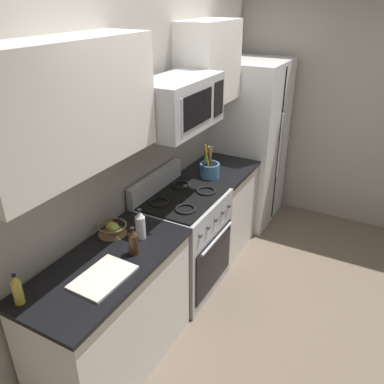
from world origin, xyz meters
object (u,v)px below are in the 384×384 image
(refrigerator, at_px, (250,143))
(utensil_crock, at_px, (210,169))
(microwave, at_px, (179,103))
(bottle_soy, at_px, (133,242))
(cutting_board, at_px, (103,277))
(bottle_oil, at_px, (17,290))
(bottle_vinegar, at_px, (140,225))
(range_oven, at_px, (183,242))
(fruit_basket, at_px, (112,228))

(refrigerator, relative_size, utensil_crock, 5.65)
(microwave, xyz_separation_m, bottle_soy, (-0.84, -0.13, -0.72))
(cutting_board, bearing_deg, bottle_soy, -2.70)
(bottle_oil, bearing_deg, refrigerator, -3.74)
(cutting_board, height_order, bottle_soy, bottle_soy)
(bottle_vinegar, bearing_deg, range_oven, 2.72)
(cutting_board, bearing_deg, microwave, 5.66)
(refrigerator, distance_m, bottle_oil, 3.07)
(refrigerator, xyz_separation_m, bottle_vinegar, (-2.19, -0.01, 0.09))
(refrigerator, xyz_separation_m, utensil_crock, (-1.02, 0.02, 0.06))
(cutting_board, xyz_separation_m, bottle_soy, (0.30, -0.01, 0.08))
(microwave, bearing_deg, utensil_crock, -2.87)
(utensil_crock, bearing_deg, bottle_soy, -175.70)
(utensil_crock, distance_m, fruit_basket, 1.24)
(refrigerator, bearing_deg, fruit_basket, 175.13)
(range_oven, bearing_deg, bottle_vinegar, -177.28)
(range_oven, bearing_deg, bottle_soy, -173.11)
(bottle_vinegar, bearing_deg, utensil_crock, 1.54)
(refrigerator, xyz_separation_m, cutting_board, (-2.68, -0.07, -0.00))
(bottle_oil, bearing_deg, cutting_board, -34.85)
(fruit_basket, height_order, cutting_board, fruit_basket)
(refrigerator, bearing_deg, cutting_board, -178.50)
(range_oven, relative_size, cutting_board, 2.86)
(range_oven, xyz_separation_m, bottle_oil, (-1.53, 0.18, 0.53))
(bottle_oil, xyz_separation_m, bottle_vinegar, (0.87, -0.21, 0.01))
(microwave, xyz_separation_m, bottle_oil, (-1.53, 0.16, -0.72))
(bottle_oil, distance_m, bottle_soy, 0.75)
(microwave, height_order, bottle_soy, microwave)
(utensil_crock, xyz_separation_m, bottle_oil, (-2.04, 0.18, 0.01))
(bottle_oil, bearing_deg, utensil_crock, -5.12)
(bottle_soy, relative_size, bottle_vinegar, 0.88)
(bottle_soy, bearing_deg, utensil_crock, 4.30)
(range_oven, bearing_deg, microwave, 90.01)
(microwave, bearing_deg, cutting_board, -174.34)
(cutting_board, relative_size, bottle_soy, 1.89)
(microwave, bearing_deg, bottle_vinegar, -175.03)
(range_oven, height_order, utensil_crock, utensil_crock)
(fruit_basket, xyz_separation_m, bottle_vinegar, (0.06, -0.21, 0.06))
(fruit_basket, bearing_deg, bottle_vinegar, -74.16)
(refrigerator, bearing_deg, bottle_oil, 176.26)
(fruit_basket, relative_size, cutting_board, 0.57)
(bottle_soy, bearing_deg, fruit_basket, 65.96)
(bottle_vinegar, bearing_deg, bottle_soy, -158.89)
(cutting_board, xyz_separation_m, bottle_oil, (-0.39, 0.27, 0.08))
(refrigerator, height_order, cutting_board, refrigerator)
(cutting_board, bearing_deg, bottle_vinegar, 6.60)
(refrigerator, height_order, fruit_basket, refrigerator)
(range_oven, xyz_separation_m, cutting_board, (-1.14, -0.09, 0.44))
(bottle_oil, distance_m, bottle_vinegar, 0.90)
(range_oven, bearing_deg, bottle_oil, 173.17)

